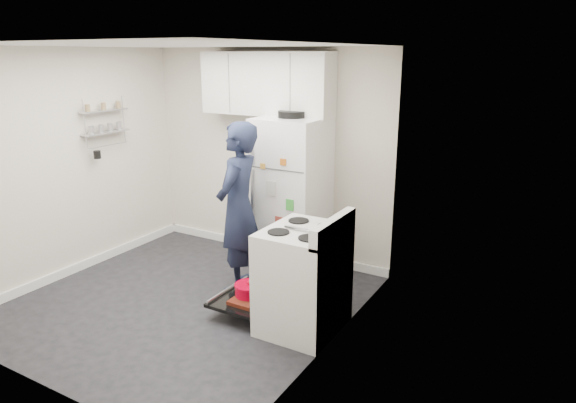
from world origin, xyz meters
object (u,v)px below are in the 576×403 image
Objects in this scene: refrigerator at (292,196)px; person at (239,208)px; electric_range at (302,280)px; open_oven_door at (249,295)px.

refrigerator reaches higher than person.
refrigerator reaches higher than electric_range.
electric_range reaches higher than open_oven_door.
refrigerator is at bearing 123.72° from electric_range.
person is (-0.23, -0.71, 0.00)m from refrigerator.
person is (-0.96, 0.39, 0.43)m from electric_range.
electric_range is 1.12m from person.
person reaches higher than open_oven_door.
refrigerator is 0.74m from person.
open_oven_door is 0.39× the size of person.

